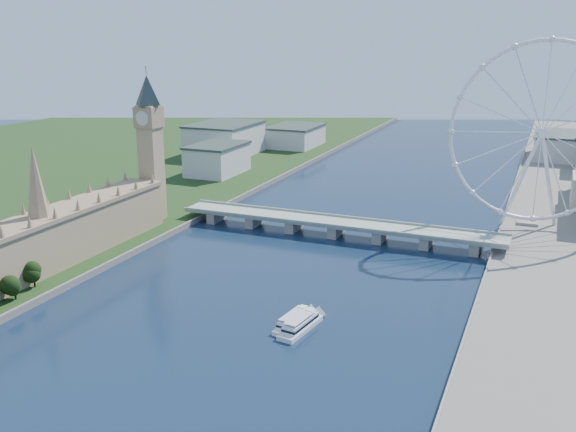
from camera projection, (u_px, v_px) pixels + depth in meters
The scene contains 7 objects.
parliament_range at pixel (42, 242), 353.97m from camera, with size 24.00×200.00×70.00m.
big_ben at pixel (149, 129), 436.71m from camera, with size 20.02×20.02×110.00m.
westminster_bridge at pixel (336, 226), 425.54m from camera, with size 220.00×22.00×9.50m.
london_eye at pixel (542, 133), 413.55m from camera, with size 113.60×39.12×124.30m.
city_skyline at pixel (456, 151), 639.27m from camera, with size 505.00×280.00×32.00m.
tour_boat_near at pixel (300, 330), 290.67m from camera, with size 8.24×32.10×7.12m, color silver, non-canonical shape.
tour_boat_far at pixel (294, 326), 294.87m from camera, with size 7.72×30.19×6.67m, color white, non-canonical shape.
Camera 1 is at (126.43, -88.67, 129.53)m, focal length 40.00 mm.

